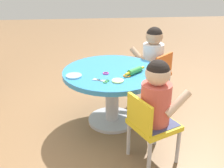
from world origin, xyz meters
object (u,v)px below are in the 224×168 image
child_chair_right (155,74)px  craft_scissors (103,81)px  rolling_pin (135,71)px  seated_child_left (157,95)px  seated_child_right (153,52)px  craft_table (112,84)px  child_chair_left (150,125)px

child_chair_right → craft_scissors: size_ratio=3.78×
rolling_pin → craft_scissors: size_ratio=1.34×
seated_child_left → seated_child_right: bearing=-11.3°
craft_table → seated_child_left: (-0.55, -0.26, 0.15)m
seated_child_left → seated_child_right: same height
seated_child_left → craft_scissors: size_ratio=3.60×
craft_table → craft_scissors: size_ratio=6.03×
seated_child_left → seated_child_right: 0.97m
rolling_pin → craft_table: bearing=65.6°
child_chair_left → seated_child_right: (0.97, -0.23, 0.23)m
seated_child_right → craft_scissors: seated_child_right is taller
seated_child_right → rolling_pin: bearing=151.6°
seated_child_left → rolling_pin: size_ratio=2.69×
child_chair_right → craft_scissors: bearing=136.6°
child_chair_left → seated_child_left: size_ratio=1.05×
seated_child_right → rolling_pin: 0.56m
child_chair_left → child_chair_right: 0.98m
child_chair_right → seated_child_right: bearing=41.7°
craft_scissors → seated_child_left: bearing=-133.1°
seated_child_right → rolling_pin: (-0.49, 0.27, 0.00)m
child_chair_left → rolling_pin: rolling_pin is taller
seated_child_left → rolling_pin: (0.47, 0.08, 0.00)m
child_chair_right → child_chair_left: bearing=165.0°
craft_table → rolling_pin: 0.25m
rolling_pin → child_chair_right: bearing=-32.4°
craft_table → rolling_pin: (-0.08, -0.18, 0.15)m
seated_child_left → child_chair_left: bearing=114.9°
craft_scissors → craft_table: bearing=-22.2°
child_chair_right → rolling_pin: rolling_pin is taller
child_chair_right → rolling_pin: size_ratio=2.82×
seated_child_left → child_chair_right: 0.98m
seated_child_right → craft_scissors: 0.83m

